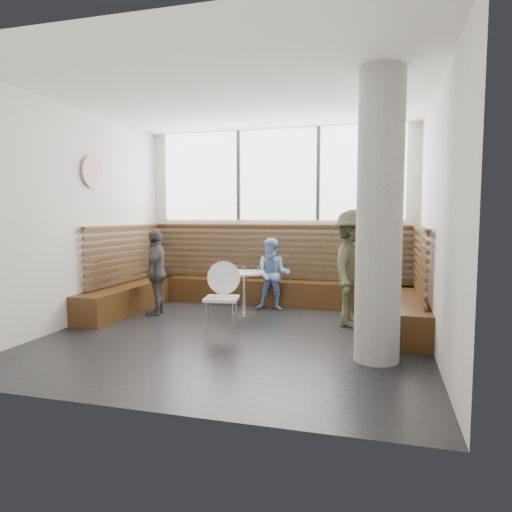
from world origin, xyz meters
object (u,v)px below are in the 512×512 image
(adult_man, at_px, (352,268))
(child_back, at_px, (273,274))
(concrete_column, at_px, (379,218))
(child_left, at_px, (157,272))
(cafe_chair, at_px, (223,291))
(cafe_table, at_px, (244,284))

(adult_man, xyz_separation_m, child_back, (-1.38, 0.77, -0.24))
(concrete_column, xyz_separation_m, child_left, (-3.53, 1.55, -0.90))
(concrete_column, distance_m, child_back, 3.11)
(adult_man, distance_m, child_left, 3.16)
(cafe_chair, distance_m, adult_man, 1.93)
(concrete_column, relative_size, cafe_chair, 3.26)
(concrete_column, relative_size, cafe_table, 4.53)
(concrete_column, distance_m, cafe_table, 3.03)
(child_left, bearing_deg, concrete_column, 54.10)
(concrete_column, xyz_separation_m, cafe_table, (-2.13, 1.87, -1.09))
(child_back, bearing_deg, concrete_column, -58.23)
(child_back, bearing_deg, cafe_chair, -106.39)
(cafe_table, bearing_deg, child_left, -167.12)
(concrete_column, height_order, adult_man, concrete_column)
(cafe_table, distance_m, cafe_chair, 1.12)
(child_back, distance_m, child_left, 1.96)
(child_left, bearing_deg, cafe_table, 90.59)
(child_left, bearing_deg, adult_man, 78.56)
(cafe_table, distance_m, child_left, 1.46)
(adult_man, relative_size, child_back, 1.39)
(cafe_table, bearing_deg, concrete_column, -41.29)
(cafe_table, relative_size, adult_man, 0.41)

